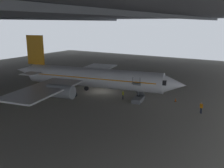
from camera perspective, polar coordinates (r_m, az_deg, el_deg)
The scene contains 7 objects.
ground_plane at distance 48.39m, azimuth -2.47°, elevation -1.69°, with size 110.00×110.00×0.00m, color gray.
hangar_structure at distance 55.42m, azimuth -15.10°, elevation 15.69°, with size 121.00×99.00×15.79m.
airplane_main at distance 45.44m, azimuth -5.18°, elevation 1.53°, with size 33.02×33.80×10.73m.
boarding_stairs at distance 42.41m, azimuth 6.12°, elevation -3.02°, with size 4.23×2.12×4.50m.
crew_worker_near_nose at distance 38.74m, azimuth 19.92°, elevation -5.05°, with size 0.37×0.49×1.73m.
crew_worker_by_stairs at distance 43.18m, azimuth 2.55°, elevation -2.38°, with size 0.47×0.39×1.61m.
traffic_cone_orange at distance 43.46m, azimuth 14.48°, elevation -3.57°, with size 0.36×0.36×0.60m.
Camera 1 is at (-38.78, -25.83, 13.06)m, focal length 39.58 mm.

